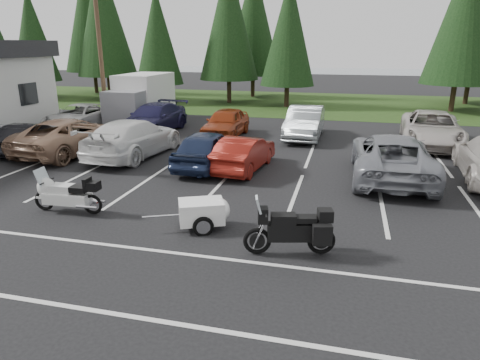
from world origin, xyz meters
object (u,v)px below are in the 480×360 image
Objects in this scene: car_far_2 at (226,123)px; car_far_3 at (305,122)px; car_near_5 at (244,153)px; car_near_4 at (207,149)px; box_truck at (138,99)px; adventure_motorcycle at (290,225)px; cargo_trailer at (201,214)px; car_near_3 at (134,138)px; car_far_1 at (153,118)px; touring_motorcycle at (67,191)px; car_far_0 at (79,117)px; utility_pole at (100,44)px; car_near_2 at (71,136)px; car_near_1 at (31,138)px; car_far_4 at (431,129)px; car_near_6 at (392,156)px.

car_far_3 is (4.06, 0.79, 0.06)m from car_far_2.
car_near_5 is 0.92× the size of car_far_2.
car_near_4 is 1.09× the size of car_near_5.
box_truck reaches higher than adventure_motorcycle.
cargo_trailer is (9.09, -14.47, -1.06)m from box_truck.
car_near_3 is 1.39× the size of car_near_5.
car_far_1 is 13.53m from cargo_trailer.
car_near_5 is at bearing -179.96° from car_near_4.
box_truck is 1.28× the size of car_far_2.
box_truck reaches higher than touring_motorcycle.
car_near_3 is 1.28× the size of car_far_2.
cargo_trailer is (4.15, -0.13, -0.26)m from touring_motorcycle.
car_near_4 is 7.28m from car_far_3.
car_far_0 is at bearing 110.25° from cargo_trailer.
car_far_0 is at bearing -97.70° from utility_pole.
car_near_2 is (0.71, -8.00, -0.66)m from box_truck.
car_far_3 is at bearing 4.74° from car_far_0.
utility_pole is 18.35m from cargo_trailer.
car_near_1 is at bearing -76.29° from car_far_0.
car_far_3 is at bearing -143.90° from car_near_2.
car_far_3 reaches higher than adventure_motorcycle.
car_far_0 reaches higher than cargo_trailer.
car_near_5 is 10.03m from car_far_4.
car_near_4 is at bearing 4.64° from car_near_5.
car_near_6 is 1.17× the size of car_far_0.
car_near_1 is at bearing 136.75° from adventure_motorcycle.
car_near_2 is 7.62m from touring_motorcycle.
car_far_1 reaches higher than car_near_4.
car_near_3 is at bearing -70.77° from car_far_1.
car_far_2 is (-0.87, 5.76, -0.00)m from car_near_4.
box_truck is 3.67m from car_far_1.
car_far_4 is at bearing 4.91° from car_far_1.
adventure_motorcycle is (2.68, -6.63, 0.06)m from car_near_5.
utility_pole is 13.25m from car_far_3.
utility_pole is 20.51m from adventure_motorcycle.
car_far_2 reaches higher than cargo_trailer.
car_near_5 is 8.88m from car_far_1.
car_near_5 is at bearing -136.38° from car_far_4.
car_near_6 is 1.10× the size of car_far_1.
car_near_2 is at bearing 131.66° from adventure_motorcycle.
car_near_5 is at bearing 176.35° from car_near_1.
car_near_1 is 1.00× the size of car_near_5.
car_near_5 is 1.69× the size of adventure_motorcycle.
car_near_2 is at bearing 0.62° from car_near_5.
touring_motorcycle is at bearing 129.17° from car_near_2.
utility_pole is at bearing -165.96° from box_truck.
car_near_2 is at bearing -156.19° from car_far_4.
car_near_1 is 18.77m from car_far_4.
car_near_6 is 1.21× the size of car_far_3.
car_far_3 is at bearing -177.85° from car_far_4.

